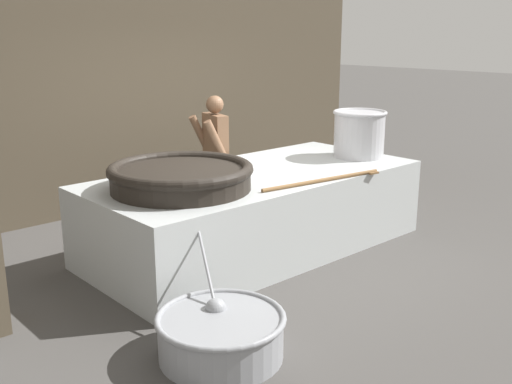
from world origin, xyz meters
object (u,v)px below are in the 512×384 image
(prep_bowl_vegetables, at_px, (221,333))
(stock_pot, at_px, (359,133))
(giant_wok_near, at_px, (181,176))
(cook, at_px, (215,153))

(prep_bowl_vegetables, bearing_deg, stock_pot, 22.31)
(giant_wok_near, distance_m, prep_bowl_vegetables, 1.88)
(cook, distance_m, prep_bowl_vegetables, 3.52)
(stock_pot, height_order, cook, cook)
(giant_wok_near, relative_size, stock_pot, 2.17)
(stock_pot, bearing_deg, prep_bowl_vegetables, -157.69)
(giant_wok_near, height_order, cook, cook)
(stock_pot, relative_size, prep_bowl_vegetables, 0.54)
(giant_wok_near, relative_size, prep_bowl_vegetables, 1.18)
(stock_pot, bearing_deg, cook, 129.75)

